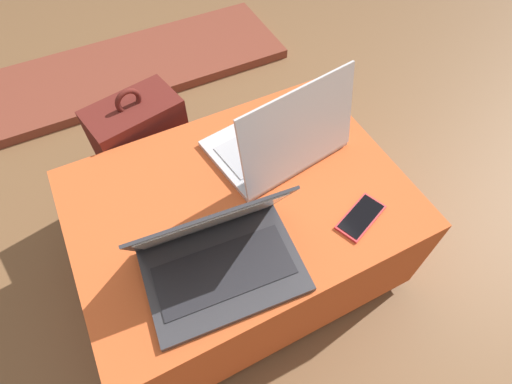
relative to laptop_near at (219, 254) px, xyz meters
The scene contains 7 objects.
ground_plane 0.49m from the laptop_near, 51.05° to the left, with size 14.00×14.00×0.00m, color brown.
ottoman 0.31m from the laptop_near, 51.05° to the left, with size 0.89×0.65×0.40m.
laptop_near is the anchor object (origin of this frame).
laptop_far 0.38m from the laptop_near, 39.28° to the left, with size 0.39×0.31×0.27m.
cell_phone 0.38m from the laptop_near, ahead, with size 0.16×0.11×0.01m.
backpack 0.64m from the laptop_near, 93.93° to the left, with size 0.31×0.26×0.49m.
fireplace_hearth 1.41m from the laptop_near, 84.72° to the left, with size 1.40×0.50×0.04m.
Camera 1 is at (-0.23, -0.56, 1.27)m, focal length 28.00 mm.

